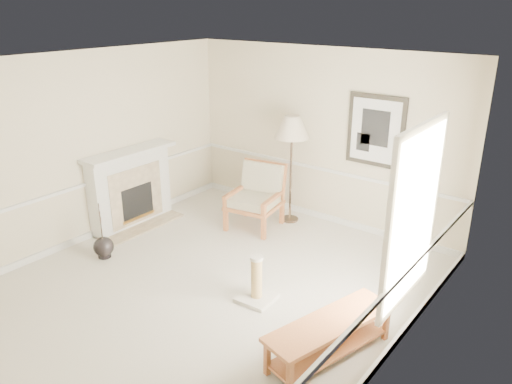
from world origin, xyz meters
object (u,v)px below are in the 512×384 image
at_px(floor_vase, 104,247).
at_px(bench, 330,333).
at_px(armchair, 258,193).
at_px(scratching_post, 257,286).
at_px(floor_lamp, 292,130).

xyz_separation_m(floor_vase, bench, (3.74, 0.09, 0.13)).
xyz_separation_m(armchair, scratching_post, (1.38, -1.84, -0.37)).
bearing_deg(armchair, scratching_post, -63.09).
height_order(floor_vase, scratching_post, floor_vase).
xyz_separation_m(floor_lamp, bench, (2.30, -2.69, -1.30)).
relative_size(armchair, floor_lamp, 0.57).
bearing_deg(armchair, floor_lamp, 44.52).
height_order(floor_vase, floor_lamp, floor_lamp).
bearing_deg(floor_vase, floor_lamp, 62.74).
distance_m(floor_vase, bench, 3.74).
bearing_deg(bench, scratching_post, 163.39).
bearing_deg(bench, floor_vase, -178.58).
xyz_separation_m(floor_lamp, scratching_post, (1.04, -2.31, -1.40)).
bearing_deg(bench, armchair, 140.04).
bearing_deg(scratching_post, floor_lamp, 114.29).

